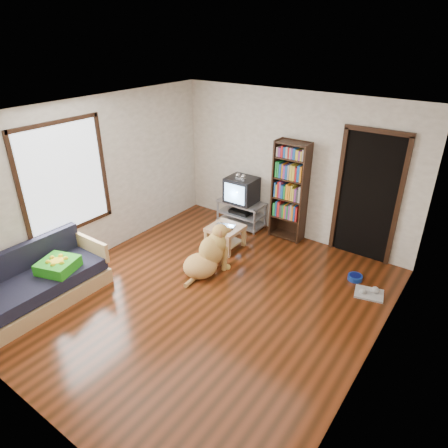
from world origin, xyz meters
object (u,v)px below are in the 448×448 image
Objects in this scene: grey_rag at (369,294)px; crt_tv at (242,189)px; green_cushion at (58,265)px; tv_stand at (241,212)px; sofa at (41,284)px; dog at (208,256)px; bookshelf at (290,186)px; laptop at (224,227)px; coffee_table at (225,233)px; dog_bowl at (355,278)px.

grey_rag is 0.69× the size of crt_tv.
tv_stand is at bearing 57.75° from green_cushion.
dog is at bearing 52.82° from sofa.
bookshelf reaches higher than tv_stand.
green_cushion is at bearing -128.40° from laptop.
crt_tv is 0.32× the size of sofa.
green_cushion is 4.49m from grey_rag.
sofa is at bearing -114.15° from coffee_table.
grey_rag is at bearing 21.53° from dog.
crt_tv is (-2.48, 0.56, 0.70)m from dog_bowl.
sofa is at bearing -105.02° from tv_stand.
bookshelf is at bearing 75.80° from dog.
laptop is at bearing -90.00° from coffee_table.
sofa reaches higher than grey_rag.
green_cushion is 0.82× the size of crt_tv.
crt_tv reaches higher than grey_rag.
bookshelf is 1.40m from coffee_table.
dog is at bearing -73.18° from coffee_table.
green_cushion is 2.15× the size of dog_bowl.
dog is (0.24, -0.80, 0.02)m from coffee_table.
bookshelf reaches higher than laptop.
crt_tv reaches higher than dog_bowl.
crt_tv reaches higher than green_cushion.
green_cushion is 1.41× the size of laptop.
coffee_table is (1.11, 2.51, -0.22)m from green_cushion.
crt_tv reaches higher than laptop.
grey_rag is at bearing 17.50° from green_cushion.
dog_bowl is at bearing 30.15° from dog.
green_cushion is 4.41m from dog_bowl.
dog_bowl is at bearing 140.19° from grey_rag.
grey_rag is (3.63, 2.61, -0.48)m from green_cushion.
dog reaches higher than green_cushion.
bookshelf is at bearing 44.51° from green_cushion.
green_cushion is 3.53m from crt_tv.
grey_rag is 2.46m from dog.
laptop is 0.34× the size of dog.
dog is at bearing 33.48° from green_cushion.
laptop is at bearing -124.46° from bookshelf.
green_cushion is at bearing -128.32° from dog.
crt_tv reaches higher than coffee_table.
laptop is 0.37× the size of tv_stand.
coffee_table is (-0.69, -0.98, -0.72)m from bookshelf.
crt_tv is at bearing 167.20° from dog_bowl.
dog_bowl is 2.54m from tv_stand.
green_cushion is at bearing -113.80° from coffee_table.
green_cushion is 0.86× the size of coffee_table.
tv_stand is at bearing 106.46° from dog.
crt_tv reaches higher than dog.
laptop is 0.96m from tv_stand.
green_cushion is 2.72m from laptop.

